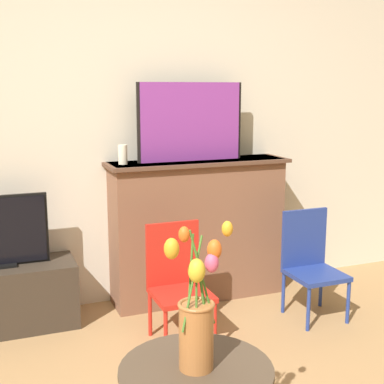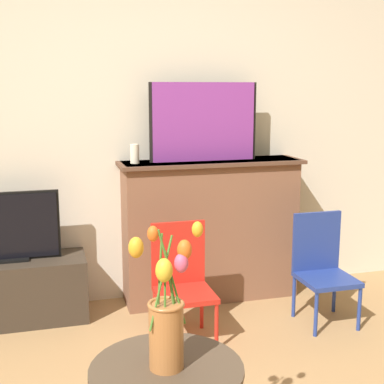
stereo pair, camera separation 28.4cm
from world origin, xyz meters
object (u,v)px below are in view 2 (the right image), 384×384
Objects in this scene: painting at (204,122)px; tv_monitor at (7,228)px; chair_red at (182,278)px; vase_tulips at (167,318)px; chair_blue at (322,264)px.

painting is 1.46m from tv_monitor.
painting is 1.10m from chair_red.
vase_tulips is at bearing -70.12° from tv_monitor.
painting reaches higher than chair_red.
painting is 1.23m from chair_blue.
chair_red and chair_blue have the same top height.
chair_red is 1.32× the size of vase_tulips.
vase_tulips is at bearing -136.58° from chair_blue.
tv_monitor is (-1.31, -0.05, -0.64)m from painting.
vase_tulips reaches higher than tv_monitor.
painting reaches higher than chair_blue.
tv_monitor is at bearing 165.26° from chair_blue.
tv_monitor reaches higher than chair_red.
chair_blue is at bearing -14.74° from tv_monitor.
painting is 2.01m from vase_tulips.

